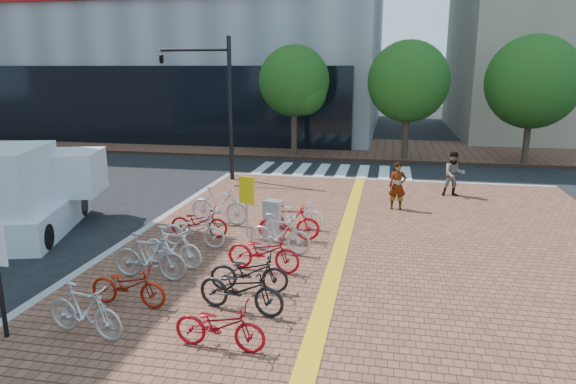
% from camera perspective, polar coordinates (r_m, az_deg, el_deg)
% --- Properties ---
extents(ground, '(120.00, 120.00, 0.00)m').
position_cam_1_polar(ground, '(11.78, -5.45, -10.98)').
color(ground, black).
rests_on(ground, ground).
extents(kerb_north, '(14.00, 0.25, 0.15)m').
position_cam_1_polar(kerb_north, '(22.76, 10.57, 1.20)').
color(kerb_north, gray).
rests_on(kerb_north, ground).
extents(far_sidewalk, '(70.00, 8.00, 0.15)m').
position_cam_1_polar(far_sidewalk, '(31.76, 5.40, 4.88)').
color(far_sidewalk, brown).
rests_on(far_sidewalk, ground).
extents(crosswalk, '(7.50, 4.00, 0.01)m').
position_cam_1_polar(crosswalk, '(24.87, 4.87, 2.28)').
color(crosswalk, silver).
rests_on(crosswalk, ground).
extents(street_trees, '(16.20, 4.60, 6.35)m').
position_cam_1_polar(street_trees, '(27.77, 15.42, 11.54)').
color(street_trees, '#38281E').
rests_on(street_trees, far_sidewalk).
extents(bike_0, '(1.73, 0.79, 1.01)m').
position_cam_1_polar(bike_0, '(10.14, -21.67, -12.12)').
color(bike_0, '#BDBCC2').
rests_on(bike_0, sidewalk).
extents(bike_1, '(1.68, 0.64, 0.87)m').
position_cam_1_polar(bike_1, '(11.09, -17.33, -9.88)').
color(bike_1, '#A01D0B').
rests_on(bike_1, sidewalk).
extents(bike_2, '(1.85, 0.61, 1.10)m').
position_cam_1_polar(bike_2, '(12.22, -15.15, -6.93)').
color(bike_2, '#A6A6AB').
rests_on(bike_2, sidewalk).
extents(bike_3, '(1.73, 0.80, 1.01)m').
position_cam_1_polar(bike_3, '(12.87, -12.74, -5.96)').
color(bike_3, white).
rests_on(bike_3, sidewalk).
extents(bike_4, '(1.77, 0.63, 0.93)m').
position_cam_1_polar(bike_4, '(14.16, -10.44, -4.18)').
color(bike_4, silver).
rests_on(bike_4, sidewalk).
extents(bike_5, '(1.70, 0.66, 0.88)m').
position_cam_1_polar(bike_5, '(14.96, -9.87, -3.29)').
color(bike_5, '#AA0C13').
rests_on(bike_5, sidewalk).
extents(bike_6, '(2.01, 0.83, 1.17)m').
position_cam_1_polar(bike_6, '(16.06, -7.63, -1.48)').
color(bike_6, silver).
rests_on(bike_6, sidewalk).
extents(bike_7, '(1.68, 0.66, 0.87)m').
position_cam_1_polar(bike_7, '(9.19, -7.58, -14.48)').
color(bike_7, '#A00B17').
rests_on(bike_7, sidewalk).
extents(bike_8, '(1.94, 0.99, 0.97)m').
position_cam_1_polar(bike_8, '(10.37, -5.24, -10.66)').
color(bike_8, black).
rests_on(bike_8, sidewalk).
extents(bike_9, '(1.75, 0.71, 0.90)m').
position_cam_1_polar(bike_9, '(11.26, -4.34, -8.82)').
color(bike_9, black).
rests_on(bike_9, sidewalk).
extents(bike_10, '(1.86, 0.82, 0.95)m').
position_cam_1_polar(bike_10, '(12.33, -2.74, -6.63)').
color(bike_10, red).
rests_on(bike_10, sidewalk).
extents(bike_11, '(1.80, 0.81, 1.04)m').
position_cam_1_polar(bike_11, '(13.46, -0.93, -4.64)').
color(bike_11, silver).
rests_on(bike_11, sidewalk).
extents(bike_12, '(1.78, 0.76, 1.04)m').
position_cam_1_polar(bike_12, '(14.39, 0.11, -3.43)').
color(bike_12, red).
rests_on(bike_12, sidewalk).
extents(bike_13, '(1.80, 0.72, 0.93)m').
position_cam_1_polar(bike_13, '(15.49, 0.74, -2.39)').
color(bike_13, white).
rests_on(bike_13, sidewalk).
extents(pedestrian_a, '(0.65, 0.48, 1.63)m').
position_cam_1_polar(pedestrian_a, '(17.89, 12.06, 0.66)').
color(pedestrian_a, gray).
rests_on(pedestrian_a, sidewalk).
extents(pedestrian_b, '(0.90, 0.75, 1.69)m').
position_cam_1_polar(pedestrian_b, '(20.31, 17.95, 1.92)').
color(pedestrian_b, '#454857').
rests_on(pedestrian_b, sidewalk).
extents(utility_box, '(0.60, 0.50, 1.13)m').
position_cam_1_polar(utility_box, '(14.49, -1.60, -3.11)').
color(utility_box, silver).
rests_on(utility_box, sidewalk).
extents(yellow_sign, '(0.48, 0.20, 1.80)m').
position_cam_1_polar(yellow_sign, '(14.45, -4.65, -0.42)').
color(yellow_sign, '#B7B7BC').
rests_on(yellow_sign, sidewalk).
extents(traffic_light_pole, '(3.23, 1.24, 6.01)m').
position_cam_1_polar(traffic_light_pole, '(22.52, -9.94, 11.95)').
color(traffic_light_pole, black).
rests_on(traffic_light_pole, sidewalk).
extents(box_truck, '(3.26, 5.06, 2.71)m').
position_cam_1_polar(box_truck, '(17.16, -26.70, -0.00)').
color(box_truck, silver).
rests_on(box_truck, ground).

